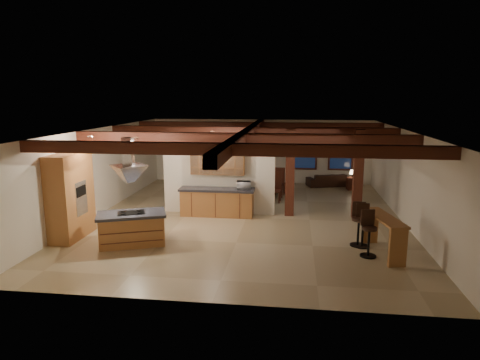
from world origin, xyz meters
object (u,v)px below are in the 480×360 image
object	(u,v)px
kitchen_island	(132,228)
bar_counter	(383,229)
sofa	(329,180)
dining_table	(261,190)

from	to	relation	value
kitchen_island	bar_counter	xyz separation A→B (m)	(6.57, 0.12, 0.22)
sofa	kitchen_island	bearing A→B (deg)	39.00
kitchen_island	dining_table	xyz separation A→B (m)	(3.03, 5.95, -0.16)
kitchen_island	sofa	size ratio (longest dim) A/B	1.06
dining_table	bar_counter	world-z (taller)	bar_counter
sofa	bar_counter	world-z (taller)	bar_counter
dining_table	kitchen_island	bearing A→B (deg)	-137.68
kitchen_island	dining_table	distance (m)	6.67
kitchen_island	bar_counter	distance (m)	6.57
kitchen_island	sofa	bearing A→B (deg)	55.39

